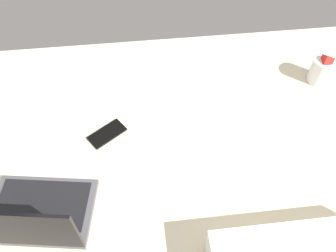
{
  "coord_description": "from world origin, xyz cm",
  "views": [
    {
      "loc": [
        17.07,
        65.09,
        124.6
      ],
      "look_at": [
        8.15,
        -12.86,
        24.0
      ],
      "focal_mm": 37.55,
      "sensor_mm": 36.0,
      "label": 1
    }
  ],
  "objects": [
    {
      "name": "laptop",
      "position": [
        52.52,
        15.78,
        22.41
      ],
      "size": [
        36.31,
        28.07,
        23.0
      ],
      "rotation": [
        0.0,
        0.0,
        -0.16
      ],
      "color": "#4C4C51",
      "rests_on": "bed_mattress"
    },
    {
      "name": "bed_mattress",
      "position": [
        0.0,
        0.0,
        9.0
      ],
      "size": [
        180.0,
        140.0,
        18.0
      ],
      "primitive_type": "cube",
      "color": "beige",
      "rests_on": "ground"
    },
    {
      "name": "snack_cup",
      "position": [
        -58.61,
        -35.11,
        23.87
      ],
      "size": [
        9.0,
        9.06,
        14.32
      ],
      "color": "silver",
      "rests_on": "bed_mattress"
    },
    {
      "name": "cell_phone",
      "position": [
        30.93,
        -16.19,
        18.4
      ],
      "size": [
        15.38,
        13.57,
        0.8
      ],
      "primitive_type": "cube",
      "rotation": [
        0.0,
        0.0,
        5.32
      ],
      "color": "black",
      "rests_on": "bed_mattress"
    }
  ]
}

